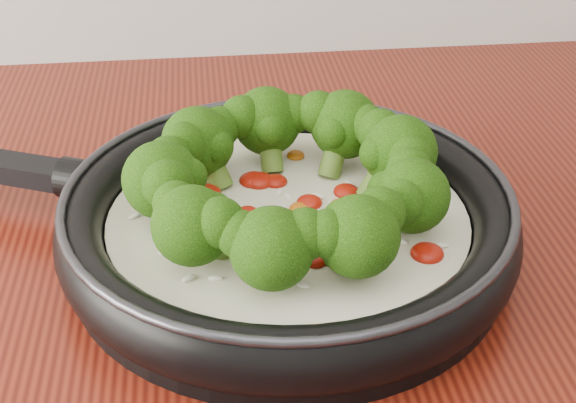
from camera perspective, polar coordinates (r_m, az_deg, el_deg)
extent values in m
cylinder|color=black|center=(0.65, 0.00, -3.23)|extent=(0.45, 0.45, 0.01)
torus|color=black|center=(0.64, 0.00, -1.27)|extent=(0.48, 0.48, 0.04)
torus|color=#2D2D33|center=(0.63, 0.00, 0.60)|extent=(0.46, 0.46, 0.01)
cylinder|color=black|center=(0.70, -14.44, 1.51)|extent=(0.04, 0.05, 0.04)
cylinder|color=silver|center=(0.64, 0.00, -1.85)|extent=(0.37, 0.37, 0.02)
ellipsoid|color=#9F1207|center=(0.65, 1.51, -0.07)|extent=(0.02, 0.02, 0.01)
ellipsoid|color=#9F1207|center=(0.68, -2.05, 1.44)|extent=(0.03, 0.03, 0.01)
ellipsoid|color=#BE5A0C|center=(0.64, 0.78, -0.51)|extent=(0.02, 0.02, 0.01)
ellipsoid|color=#9F1207|center=(0.62, -3.20, -1.76)|extent=(0.04, 0.04, 0.01)
ellipsoid|color=#9F1207|center=(0.68, -2.46, 1.50)|extent=(0.03, 0.03, 0.01)
ellipsoid|color=#BE5A0C|center=(0.65, 3.71, -0.28)|extent=(0.02, 0.02, 0.01)
ellipsoid|color=#9F1207|center=(0.58, 1.93, -4.23)|extent=(0.02, 0.02, 0.01)
ellipsoid|color=#9F1207|center=(0.60, -1.92, -2.80)|extent=(0.02, 0.02, 0.01)
ellipsoid|color=#BE5A0C|center=(0.61, 0.02, -2.13)|extent=(0.02, 0.02, 0.01)
ellipsoid|color=#9F1207|center=(0.60, 9.79, -3.63)|extent=(0.03, 0.03, 0.01)
ellipsoid|color=#9F1207|center=(0.67, -5.80, 0.59)|extent=(0.03, 0.03, 0.01)
ellipsoid|color=#BE5A0C|center=(0.72, 0.54, 3.27)|extent=(0.02, 0.02, 0.01)
ellipsoid|color=#9F1207|center=(0.70, 7.06, 2.28)|extent=(0.02, 0.02, 0.01)
ellipsoid|color=#9F1207|center=(0.67, 4.12, 0.70)|extent=(0.03, 0.03, 0.01)
ellipsoid|color=#BE5A0C|center=(0.62, -3.97, -1.83)|extent=(0.03, 0.03, 0.01)
ellipsoid|color=#9F1207|center=(0.61, 4.80, -2.47)|extent=(0.02, 0.02, 0.01)
ellipsoid|color=#9F1207|center=(0.68, -0.88, 1.42)|extent=(0.03, 0.03, 0.01)
ellipsoid|color=#BE5A0C|center=(0.60, 2.56, -3.19)|extent=(0.03, 0.03, 0.01)
ellipsoid|color=#9F1207|center=(0.62, -5.22, -2.15)|extent=(0.02, 0.02, 0.01)
ellipsoid|color=#9F1207|center=(0.64, -2.88, -0.82)|extent=(0.02, 0.02, 0.01)
ellipsoid|color=white|center=(0.60, -8.71, -3.62)|extent=(0.01, 0.01, 0.00)
ellipsoid|color=white|center=(0.56, 1.02, -5.90)|extent=(0.01, 0.01, 0.00)
ellipsoid|color=white|center=(0.65, 8.81, -0.55)|extent=(0.01, 0.01, 0.00)
ellipsoid|color=white|center=(0.61, 6.82, -2.68)|extent=(0.01, 0.01, 0.00)
ellipsoid|color=white|center=(0.60, -0.68, -2.87)|extent=(0.01, 0.01, 0.00)
ellipsoid|color=white|center=(0.68, 4.31, 1.23)|extent=(0.01, 0.01, 0.00)
ellipsoid|color=white|center=(0.57, -5.11, -5.42)|extent=(0.01, 0.01, 0.00)
ellipsoid|color=white|center=(0.66, 0.01, 0.33)|extent=(0.01, 0.01, 0.00)
ellipsoid|color=white|center=(0.64, -10.76, -1.05)|extent=(0.01, 0.01, 0.00)
ellipsoid|color=white|center=(0.61, -6.75, -2.56)|extent=(0.01, 0.01, 0.00)
ellipsoid|color=white|center=(0.66, 10.33, -0.29)|extent=(0.01, 0.01, 0.00)
ellipsoid|color=white|center=(0.64, 5.31, -0.84)|extent=(0.01, 0.01, 0.00)
ellipsoid|color=white|center=(0.67, 4.43, 0.98)|extent=(0.01, 0.01, 0.00)
ellipsoid|color=white|center=(0.66, -0.56, 0.70)|extent=(0.01, 0.01, 0.00)
ellipsoid|color=white|center=(0.61, 8.00, -2.77)|extent=(0.01, 0.01, 0.00)
ellipsoid|color=white|center=(0.61, 10.78, -3.07)|extent=(0.01, 0.01, 0.00)
ellipsoid|color=white|center=(0.57, -7.02, -5.40)|extent=(0.01, 0.01, 0.00)
ellipsoid|color=white|center=(0.64, -0.34, -0.49)|extent=(0.01, 0.01, 0.00)
ellipsoid|color=white|center=(0.63, -3.33, -1.51)|extent=(0.01, 0.01, 0.00)
ellipsoid|color=white|center=(0.66, 2.11, 0.38)|extent=(0.01, 0.01, 0.00)
ellipsoid|color=white|center=(0.63, 3.59, -1.17)|extent=(0.01, 0.01, 0.00)
ellipsoid|color=white|center=(0.60, -1.84, -3.19)|extent=(0.01, 0.01, 0.00)
ellipsoid|color=white|center=(0.65, 1.79, -0.38)|extent=(0.01, 0.01, 0.00)
ellipsoid|color=white|center=(0.65, -6.22, -0.45)|extent=(0.01, 0.01, 0.00)
cylinder|color=olive|center=(0.61, 6.98, -0.89)|extent=(0.04, 0.03, 0.04)
sphere|color=black|center=(0.60, 8.77, 0.40)|extent=(0.07, 0.07, 0.06)
sphere|color=black|center=(0.62, 8.54, 2.18)|extent=(0.05, 0.05, 0.04)
sphere|color=black|center=(0.58, 8.06, -0.01)|extent=(0.04, 0.04, 0.03)
sphere|color=black|center=(0.60, 6.92, 0.87)|extent=(0.04, 0.04, 0.03)
cylinder|color=olive|center=(0.66, 6.36, 1.64)|extent=(0.04, 0.03, 0.04)
sphere|color=black|center=(0.66, 7.91, 3.49)|extent=(0.08, 0.08, 0.06)
sphere|color=black|center=(0.67, 6.52, 4.93)|extent=(0.05, 0.05, 0.04)
sphere|color=black|center=(0.63, 8.59, 3.04)|extent=(0.05, 0.05, 0.04)
sphere|color=black|center=(0.65, 6.37, 3.36)|extent=(0.04, 0.04, 0.03)
cylinder|color=olive|center=(0.69, 3.28, 3.29)|extent=(0.04, 0.04, 0.04)
sphere|color=black|center=(0.69, 4.04, 5.45)|extent=(0.08, 0.08, 0.06)
sphere|color=black|center=(0.69, 2.16, 6.32)|extent=(0.05, 0.05, 0.04)
sphere|color=black|center=(0.68, 5.59, 5.38)|extent=(0.05, 0.05, 0.03)
sphere|color=black|center=(0.68, 3.29, 4.97)|extent=(0.04, 0.04, 0.03)
cylinder|color=olive|center=(0.69, -1.22, 3.58)|extent=(0.02, 0.04, 0.04)
sphere|color=black|center=(0.70, -1.50, 5.71)|extent=(0.08, 0.08, 0.06)
sphere|color=black|center=(0.69, -3.26, 5.98)|extent=(0.05, 0.05, 0.04)
sphere|color=black|center=(0.70, 0.37, 6.20)|extent=(0.05, 0.05, 0.03)
sphere|color=black|center=(0.68, -1.22, 5.16)|extent=(0.04, 0.04, 0.03)
cylinder|color=olive|center=(0.67, -5.21, 2.32)|extent=(0.04, 0.04, 0.04)
sphere|color=black|center=(0.67, -6.40, 4.17)|extent=(0.08, 0.08, 0.06)
sphere|color=black|center=(0.65, -7.39, 3.96)|extent=(0.05, 0.05, 0.04)
sphere|color=black|center=(0.68, -4.84, 5.26)|extent=(0.05, 0.05, 0.04)
sphere|color=black|center=(0.66, -5.15, 3.85)|extent=(0.04, 0.04, 0.03)
cylinder|color=olive|center=(0.63, -7.12, 0.01)|extent=(0.04, 0.02, 0.04)
sphere|color=black|center=(0.62, -8.92, 1.51)|extent=(0.08, 0.08, 0.06)
sphere|color=black|center=(0.60, -8.50, 1.17)|extent=(0.05, 0.05, 0.04)
sphere|color=black|center=(0.64, -8.42, 3.07)|extent=(0.05, 0.05, 0.04)
sphere|color=black|center=(0.62, -7.09, 1.75)|extent=(0.04, 0.04, 0.03)
cylinder|color=olive|center=(0.58, -5.29, -2.66)|extent=(0.04, 0.04, 0.04)
sphere|color=black|center=(0.56, -6.79, -1.71)|extent=(0.08, 0.08, 0.06)
sphere|color=black|center=(0.55, -4.84, -1.50)|extent=(0.05, 0.05, 0.04)
sphere|color=black|center=(0.57, -7.91, -0.16)|extent=(0.04, 0.04, 0.03)
sphere|color=black|center=(0.57, -5.30, -0.72)|extent=(0.04, 0.04, 0.03)
cylinder|color=olive|center=(0.56, -0.90, -3.91)|extent=(0.03, 0.04, 0.04)
sphere|color=black|center=(0.54, -1.16, -3.34)|extent=(0.08, 0.08, 0.06)
sphere|color=black|center=(0.54, 1.22, -2.31)|extent=(0.05, 0.05, 0.04)
sphere|color=black|center=(0.54, -3.37, -2.34)|extent=(0.04, 0.04, 0.03)
sphere|color=black|center=(0.55, -0.89, -1.97)|extent=(0.04, 0.04, 0.03)
cylinder|color=olive|center=(0.57, 3.84, -3.28)|extent=(0.03, 0.04, 0.04)
sphere|color=black|center=(0.55, 4.97, -2.47)|extent=(0.08, 0.08, 0.06)
sphere|color=black|center=(0.56, 6.50, -0.77)|extent=(0.05, 0.05, 0.04)
sphere|color=black|center=(0.54, 2.81, -2.29)|extent=(0.04, 0.04, 0.03)
sphere|color=black|center=(0.56, 3.86, -1.28)|extent=(0.04, 0.04, 0.03)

